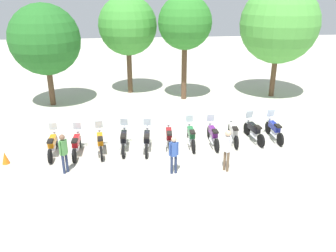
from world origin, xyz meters
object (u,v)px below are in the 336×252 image
(tree_3, at_px, (279,24))
(traffic_cone, at_px, (5,158))
(motorcycle_3, at_px, (124,139))
(person_2, at_px, (174,152))
(motorcycle_0, at_px, (52,144))
(motorcycle_7, at_px, (213,135))
(motorcycle_5, at_px, (169,137))
(tree_1, at_px, (128,26))
(motorcycle_10, at_px, (274,129))
(motorcycle_1, at_px, (76,144))
(motorcycle_2, at_px, (100,142))
(motorcycle_4, at_px, (147,140))
(motorcycle_6, at_px, (191,135))
(person_1, at_px, (227,147))
(motorcycle_9, at_px, (254,131))
(tree_0, at_px, (45,40))
(tree_2, at_px, (185,23))
(motorcycle_8, at_px, (233,132))
(person_0, at_px, (64,151))

(tree_3, relative_size, traffic_cone, 13.68)
(motorcycle_3, distance_m, person_2, 3.27)
(motorcycle_0, relative_size, motorcycle_7, 1.00)
(motorcycle_5, distance_m, tree_1, 10.71)
(motorcycle_10, bearing_deg, person_2, 118.29)
(motorcycle_1, distance_m, motorcycle_2, 1.07)
(motorcycle_4, relative_size, motorcycle_6, 1.00)
(person_1, distance_m, traffic_cone, 9.57)
(motorcycle_2, xyz_separation_m, motorcycle_9, (7.54, 0.55, 0.00))
(tree_0, relative_size, tree_2, 0.93)
(motorcycle_0, bearing_deg, person_2, -115.80)
(tree_2, relative_size, traffic_cone, 12.45)
(motorcycle_5, xyz_separation_m, motorcycle_7, (2.15, 0.01, 0.01))
(motorcycle_3, bearing_deg, person_1, -118.14)
(motorcycle_8, xyz_separation_m, person_2, (-3.34, -2.82, 0.46))
(motorcycle_10, bearing_deg, tree_2, 25.42)
(motorcycle_1, distance_m, traffic_cone, 3.05)
(motorcycle_8, bearing_deg, motorcycle_5, 99.04)
(tree_1, bearing_deg, motorcycle_3, -92.43)
(person_0, bearing_deg, traffic_cone, 20.70)
(motorcycle_2, distance_m, motorcycle_6, 4.32)
(motorcycle_0, xyz_separation_m, motorcycle_1, (1.08, -0.07, 0.00))
(motorcycle_0, relative_size, tree_1, 0.32)
(motorcycle_3, xyz_separation_m, person_2, (2.04, -2.52, 0.44))
(motorcycle_0, distance_m, motorcycle_7, 7.54)
(traffic_cone, bearing_deg, motorcycle_6, 6.66)
(motorcycle_0, bearing_deg, motorcycle_8, -88.74)
(person_1, xyz_separation_m, tree_3, (6.13, 10.25, 3.84))
(person_1, xyz_separation_m, tree_0, (-8.94, 9.96, 3.10))
(person_2, bearing_deg, motorcycle_9, 116.73)
(motorcycle_2, xyz_separation_m, motorcycle_8, (6.47, 0.48, -0.01))
(motorcycle_4, xyz_separation_m, traffic_cone, (-6.21, -0.71, -0.24))
(motorcycle_1, bearing_deg, person_2, -117.71)
(motorcycle_5, bearing_deg, tree_0, 47.26)
(tree_2, bearing_deg, motorcycle_6, -96.32)
(motorcycle_3, distance_m, tree_2, 9.88)
(motorcycle_8, xyz_separation_m, tree_1, (-4.97, 9.47, 4.23))
(motorcycle_1, height_order, motorcycle_5, motorcycle_1)
(person_2, height_order, tree_2, tree_2)
(motorcycle_3, bearing_deg, traffic_cone, 102.17)
(motorcycle_6, xyz_separation_m, tree_0, (-7.92, 7.29, 3.67))
(motorcycle_8, bearing_deg, person_0, 111.35)
(motorcycle_4, bearing_deg, tree_0, 42.70)
(motorcycle_9, bearing_deg, person_0, 98.12)
(motorcycle_8, distance_m, person_2, 4.39)
(motorcycle_0, bearing_deg, motorcycle_9, -88.70)
(motorcycle_2, height_order, motorcycle_5, motorcycle_2)
(motorcycle_0, distance_m, person_0, 2.02)
(motorcycle_0, bearing_deg, motorcycle_2, -91.78)
(motorcycle_1, height_order, motorcycle_8, motorcycle_1)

